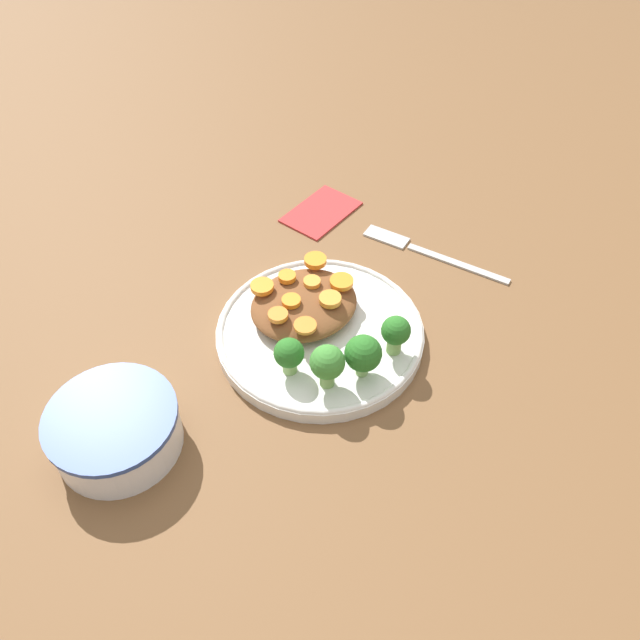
{
  "coord_description": "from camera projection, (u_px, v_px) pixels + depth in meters",
  "views": [
    {
      "loc": [
        -0.27,
        -0.39,
        0.54
      ],
      "look_at": [
        0.0,
        0.0,
        0.03
      ],
      "focal_mm": 35.0,
      "sensor_mm": 36.0,
      "label": 1
    }
  ],
  "objects": [
    {
      "name": "ground_plane",
      "position": [
        320.0,
        338.0,
        0.72
      ],
      "size": [
        4.0,
        4.0,
        0.0
      ],
      "primitive_type": "plane",
      "color": "brown"
    },
    {
      "name": "plate",
      "position": [
        320.0,
        332.0,
        0.71
      ],
      "size": [
        0.24,
        0.24,
        0.02
      ],
      "color": "silver",
      "rests_on": "ground_plane"
    },
    {
      "name": "dip_bowl",
      "position": [
        113.0,
        426.0,
        0.61
      ],
      "size": [
        0.13,
        0.13,
        0.05
      ],
      "color": "silver",
      "rests_on": "ground_plane"
    },
    {
      "name": "stew_mound",
      "position": [
        307.0,
        303.0,
        0.72
      ],
      "size": [
        0.13,
        0.11,
        0.03
      ],
      "primitive_type": "ellipsoid",
      "color": "brown",
      "rests_on": "plate"
    },
    {
      "name": "broccoli_floret_0",
      "position": [
        289.0,
        354.0,
        0.65
      ],
      "size": [
        0.03,
        0.03,
        0.05
      ],
      "color": "#7FA85B",
      "rests_on": "plate"
    },
    {
      "name": "broccoli_floret_1",
      "position": [
        327.0,
        364.0,
        0.63
      ],
      "size": [
        0.04,
        0.04,
        0.05
      ],
      "color": "#759E51",
      "rests_on": "plate"
    },
    {
      "name": "broccoli_floret_2",
      "position": [
        366.0,
        352.0,
        0.65
      ],
      "size": [
        0.04,
        0.04,
        0.05
      ],
      "color": "#7FA85B",
      "rests_on": "plate"
    },
    {
      "name": "broccoli_floret_3",
      "position": [
        396.0,
        333.0,
        0.67
      ],
      "size": [
        0.03,
        0.03,
        0.05
      ],
      "color": "#759E51",
      "rests_on": "plate"
    },
    {
      "name": "carrot_slice_0",
      "position": [
        291.0,
        301.0,
        0.7
      ],
      "size": [
        0.02,
        0.02,
        0.01
      ],
      "primitive_type": "cylinder",
      "color": "orange",
      "rests_on": "stew_mound"
    },
    {
      "name": "carrot_slice_1",
      "position": [
        315.0,
        260.0,
        0.74
      ],
      "size": [
        0.03,
        0.03,
        0.01
      ],
      "primitive_type": "cylinder",
      "color": "orange",
      "rests_on": "stew_mound"
    },
    {
      "name": "carrot_slice_2",
      "position": [
        312.0,
        282.0,
        0.72
      ],
      "size": [
        0.02,
        0.02,
        0.01
      ],
      "primitive_type": "cylinder",
      "color": "orange",
      "rests_on": "stew_mound"
    },
    {
      "name": "carrot_slice_3",
      "position": [
        262.0,
        286.0,
        0.71
      ],
      "size": [
        0.03,
        0.03,
        0.01
      ],
      "primitive_type": "cylinder",
      "color": "orange",
      "rests_on": "stew_mound"
    },
    {
      "name": "carrot_slice_4",
      "position": [
        305.0,
        326.0,
        0.67
      ],
      "size": [
        0.03,
        0.03,
        0.0
      ],
      "primitive_type": "cylinder",
      "color": "orange",
      "rests_on": "stew_mound"
    },
    {
      "name": "carrot_slice_5",
      "position": [
        330.0,
        299.0,
        0.7
      ],
      "size": [
        0.03,
        0.03,
        0.01
      ],
      "primitive_type": "cylinder",
      "color": "orange",
      "rests_on": "stew_mound"
    },
    {
      "name": "carrot_slice_6",
      "position": [
        342.0,
        282.0,
        0.72
      ],
      "size": [
        0.03,
        0.03,
        0.01
      ],
      "primitive_type": "cylinder",
      "color": "orange",
      "rests_on": "stew_mound"
    },
    {
      "name": "carrot_slice_7",
      "position": [
        289.0,
        276.0,
        0.73
      ],
      "size": [
        0.02,
        0.02,
        0.01
      ],
      "primitive_type": "cylinder",
      "color": "orange",
      "rests_on": "stew_mound"
    },
    {
      "name": "carrot_slice_8",
      "position": [
        278.0,
        315.0,
        0.68
      ],
      "size": [
        0.02,
        0.02,
        0.01
      ],
      "primitive_type": "cylinder",
      "color": "orange",
      "rests_on": "stew_mound"
    },
    {
      "name": "fork",
      "position": [
        420.0,
        248.0,
        0.82
      ],
      "size": [
        0.1,
        0.19,
        0.01
      ],
      "rotation": [
        0.0,
        0.0,
        8.28
      ],
      "color": "#B5B5B5",
      "rests_on": "ground_plane"
    },
    {
      "name": "napkin",
      "position": [
        321.0,
        211.0,
        0.88
      ],
      "size": [
        0.12,
        0.1,
        0.01
      ],
      "rotation": [
        0.0,
        0.0,
        0.29
      ],
      "color": "#B73333",
      "rests_on": "ground_plane"
    }
  ]
}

